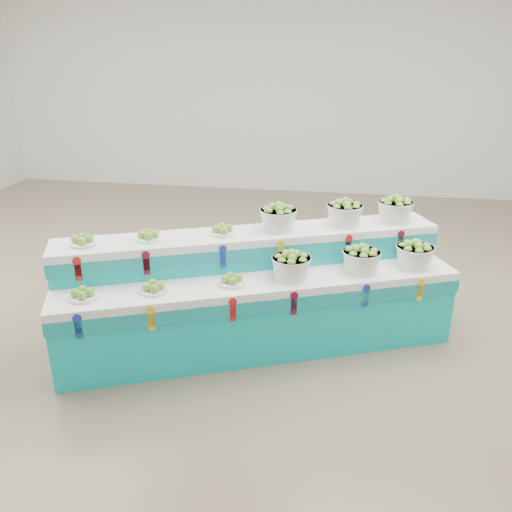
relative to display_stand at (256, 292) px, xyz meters
name	(u,v)px	position (x,y,z in m)	size (l,w,h in m)	color
ground	(187,305)	(-0.86, 0.59, -0.51)	(10.00, 10.00, 0.00)	#756550
back_wall	(262,82)	(-0.86, 5.59, 1.49)	(10.00, 10.00, 0.00)	silver
display_stand	(256,292)	(0.00, 0.00, 0.00)	(3.58, 0.93, 1.02)	#0CBDBE
plate_lower_left	(83,293)	(-1.28, -0.78, 0.26)	(0.23, 0.23, 0.10)	white
plate_lower_mid	(153,286)	(-0.76, -0.56, 0.26)	(0.23, 0.23, 0.10)	white
plate_lower_right	(232,279)	(-0.15, -0.31, 0.26)	(0.23, 0.23, 0.10)	white
basket_lower_left	(291,265)	(0.33, -0.10, 0.33)	(0.34, 0.34, 0.25)	silver
basket_lower_mid	(361,259)	(0.93, 0.15, 0.33)	(0.34, 0.34, 0.25)	silver
basket_lower_right	(414,254)	(1.41, 0.36, 0.33)	(0.34, 0.34, 0.25)	silver
plate_upper_left	(82,240)	(-1.45, -0.37, 0.56)	(0.23, 0.23, 0.10)	white
plate_upper_mid	(148,235)	(-0.94, -0.16, 0.56)	(0.23, 0.23, 0.10)	white
plate_upper_right	(222,229)	(-0.33, 0.10, 0.56)	(0.23, 0.23, 0.10)	white
basket_upper_left	(278,217)	(0.16, 0.31, 0.63)	(0.34, 0.34, 0.25)	silver
basket_upper_mid	(345,213)	(0.76, 0.56, 0.63)	(0.34, 0.34, 0.25)	silver
basket_upper_right	(395,209)	(1.24, 0.77, 0.63)	(0.34, 0.34, 0.25)	silver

